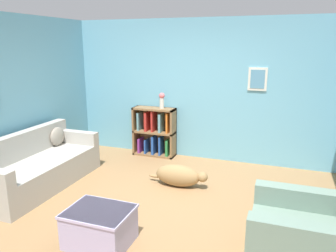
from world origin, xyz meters
TOP-DOWN VIEW (x-y plane):
  - ground_plane at (0.00, 0.00)m, footprint 14.00×14.00m
  - wall_back at (0.00, 2.25)m, footprint 5.60×0.13m
  - couch at (-2.03, 0.08)m, footprint 0.83×2.06m
  - bookshelf at (-0.87, 2.05)m, footprint 0.82×0.30m
  - recliner_chair at (1.84, -0.56)m, footprint 1.04×0.95m
  - coffee_table at (-0.32, -0.92)m, footprint 0.70×0.56m
  - dog at (0.03, 0.81)m, footprint 0.97×0.30m
  - vase at (-0.71, 2.03)m, footprint 0.11×0.11m

SIDE VIEW (x-z plane):
  - ground_plane at x=0.00m, z-range 0.00..0.00m
  - dog at x=0.03m, z-range 0.00..0.34m
  - coffee_table at x=-0.32m, z-range 0.01..0.41m
  - couch at x=-2.03m, z-range -0.11..0.71m
  - recliner_chair at x=1.84m, z-range -0.18..0.88m
  - bookshelf at x=-0.87m, z-range -0.01..0.94m
  - vase at x=-0.71m, z-range 0.97..1.27m
  - wall_back at x=0.00m, z-range 0.00..2.60m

